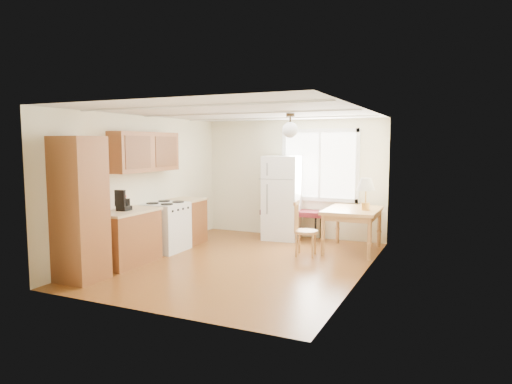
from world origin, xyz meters
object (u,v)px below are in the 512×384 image
Objects in this scene: refrigerator at (282,198)px; chair at (301,225)px; dining_table at (353,214)px; bench at (293,213)px.

chair is (0.83, -1.22, -0.32)m from refrigerator.
chair is (-0.77, -0.70, -0.14)m from dining_table.
dining_table is 1.05m from chair.
chair reaches higher than bench.
refrigerator is 1.69m from dining_table.
chair is at bearing -67.28° from bench.
dining_table is (1.39, -0.62, 0.15)m from bench.
refrigerator is 1.35× the size of dining_table.
bench is 1.03× the size of dining_table.
refrigerator is 1.30× the size of bench.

